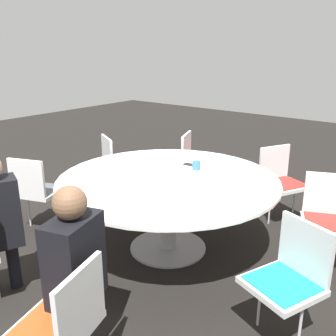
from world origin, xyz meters
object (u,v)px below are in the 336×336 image
Objects in this scene: laptop at (98,185)px; cell_phone at (190,165)px; chair_3 at (328,214)px; chair_7 at (36,187)px; chair_2 at (290,274)px; handbag at (334,234)px; coffee_cup at (196,165)px; chair_4 at (280,178)px; person_1 at (73,264)px; chair_5 at (195,159)px; chair_1 at (63,320)px; chair_6 at (117,162)px.

laptop is 1.13m from cell_phone.
chair_7 is (1.23, -2.68, 0.00)m from chair_3.
cell_phone is (0.18, -1.40, 0.24)m from chair_3.
chair_2 is at bearing -18.22° from chair_7.
cell_phone is at bearing -66.24° from handbag.
coffee_cup reaches higher than cell_phone.
chair_3 is at bearing 102.36° from coffee_cup.
chair_2 reaches higher than cell_phone.
chair_4 is at bearing -91.26° from laptop.
person_1 is at bearing 14.42° from cell_phone.
chair_5 reaches higher than coffee_cup.
person_1 is at bearing -1.17° from chair_5.
chair_2 reaches higher than handbag.
laptop is at bearing 15.73° from chair_3.
person_1 is at bearing -47.10° from chair_7.
coffee_cup is at bearing -2.99° from chair_1.
handbag is (-0.61, 1.38, -0.62)m from cell_phone.
chair_6 is 2.32× the size of laptop.
person_1 reaches higher than chair_3.
chair_7 is at bearing -63.32° from chair_6.
chair_1 reaches higher than handbag.
chair_4 is (-3.03, 0.02, 0.00)m from chair_1.
chair_4 is 1.13m from cell_phone.
chair_4 is at bearing 151.56° from coffee_cup.
chair_1 is 2.22m from chair_7.
chair_5 is 1.04m from chair_6.
cell_phone is at bearing -11.35° from chair_2.
handbag is at bearing 37.40° from chair_6.
coffee_cup is (-1.85, -0.35, 0.09)m from person_1.
coffee_cup is at bearing 17.79° from chair_6.
laptop is at bearing 27.33° from chair_2.
chair_3 is 0.57m from handbag.
chair_4 is at bearing -67.46° from chair_3.
chair_5 is at bearing -43.72° from chair_3.
coffee_cup is (0.27, -1.25, 0.29)m from chair_3.
chair_3 is at bearing 48.98° from chair_5.
chair_3 and chair_6 have the same top height.
chair_2 is at bearing -50.98° from chair_1.
chair_6 reaches higher than coffee_cup.
chair_5 is (-3.03, -1.16, 0.00)m from chair_1.
chair_2 is 5.95× the size of cell_phone.
chair_3 is 9.67× the size of coffee_cup.
person_1 is 8.37× the size of cell_phone.
chair_7 is (1.20, -0.02, 0.00)m from chair_6.
laptop is 4.17× the size of coffee_cup.
person_1 is at bearing 23.05° from chair_4.
person_1 is (1.00, -0.97, 0.19)m from chair_2.
person_1 is 2.76m from handbag.
chair_7 is at bearing 1.03° from chair_3.
chair_3 is (-2.33, 0.75, 0.00)m from chair_1.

